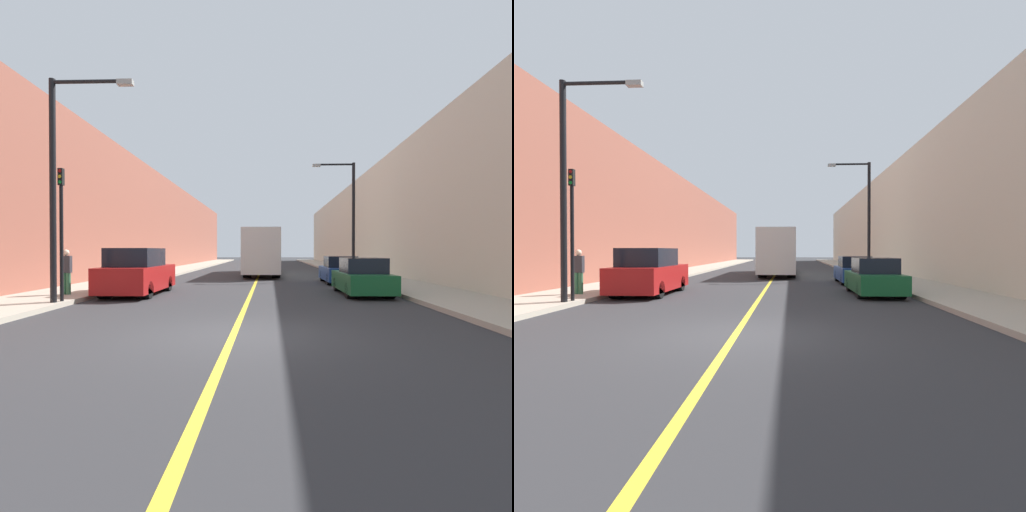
% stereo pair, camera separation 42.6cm
% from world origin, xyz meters
% --- Properties ---
extents(ground_plane, '(200.00, 200.00, 0.00)m').
position_xyz_m(ground_plane, '(0.00, 0.00, 0.00)').
color(ground_plane, '#2D2D30').
extents(sidewalk_left, '(3.18, 72.00, 0.16)m').
position_xyz_m(sidewalk_left, '(-7.46, 30.00, 0.08)').
color(sidewalk_left, '#A89E8C').
rests_on(sidewalk_left, ground).
extents(sidewalk_right, '(3.18, 72.00, 0.16)m').
position_xyz_m(sidewalk_right, '(7.46, 30.00, 0.08)').
color(sidewalk_right, '#A89E8C').
rests_on(sidewalk_right, ground).
extents(building_row_left, '(4.00, 72.00, 8.76)m').
position_xyz_m(building_row_left, '(-11.05, 30.00, 4.38)').
color(building_row_left, brown).
rests_on(building_row_left, ground).
extents(building_row_right, '(4.00, 72.00, 8.59)m').
position_xyz_m(building_row_right, '(11.05, 30.00, 4.30)').
color(building_row_right, beige).
rests_on(building_row_right, ground).
extents(road_center_line, '(0.16, 72.00, 0.01)m').
position_xyz_m(road_center_line, '(0.00, 30.00, 0.00)').
color(road_center_line, gold).
rests_on(road_center_line, ground).
extents(bus, '(2.49, 11.69, 3.29)m').
position_xyz_m(bus, '(0.26, 21.76, 1.77)').
color(bus, silver).
rests_on(bus, ground).
extents(parked_suv_left, '(1.99, 4.78, 1.93)m').
position_xyz_m(parked_suv_left, '(-4.68, 7.75, 0.89)').
color(parked_suv_left, maroon).
rests_on(parked_suv_left, ground).
extents(car_right_near, '(1.80, 4.43, 1.53)m').
position_xyz_m(car_right_near, '(4.61, 8.01, 0.69)').
color(car_right_near, '#145128').
rests_on(car_right_near, ground).
extents(car_right_mid, '(1.79, 4.36, 1.51)m').
position_xyz_m(car_right_mid, '(4.72, 13.88, 0.68)').
color(car_right_mid, navy).
rests_on(car_right_mid, ground).
extents(street_lamp_left, '(2.72, 0.24, 7.16)m').
position_xyz_m(street_lamp_left, '(-5.91, 4.02, 4.28)').
color(street_lamp_left, black).
rests_on(street_lamp_left, sidewalk_left).
extents(street_lamp_right, '(2.72, 0.24, 7.29)m').
position_xyz_m(street_lamp_right, '(5.92, 17.19, 4.35)').
color(street_lamp_right, black).
rests_on(street_lamp_right, sidewalk_right).
extents(traffic_light, '(0.16, 0.18, 4.37)m').
position_xyz_m(traffic_light, '(-6.07, 4.34, 2.53)').
color(traffic_light, black).
rests_on(traffic_light, sidewalk_left).
extents(pedestrian, '(0.38, 0.24, 1.71)m').
position_xyz_m(pedestrian, '(-6.96, 6.36, 1.04)').
color(pedestrian, '#336B47').
rests_on(pedestrian, sidewalk_left).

